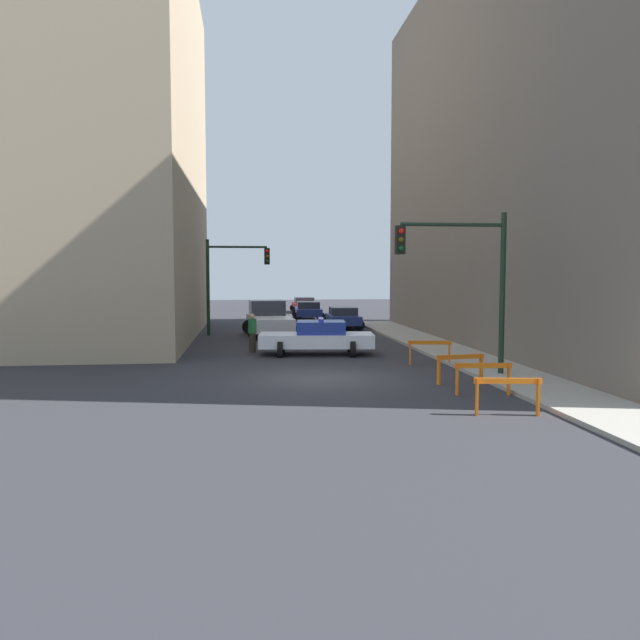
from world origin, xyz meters
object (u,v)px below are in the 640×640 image
Objects in this scene: parked_car_mid at (308,310)px; pedestrian_crossing at (252,332)px; traffic_light_near at (468,268)px; barrier_corner at (430,348)px; parked_car_near at (343,317)px; barrier_back at (460,364)px; parked_car_far at (304,305)px; white_truck at (269,319)px; barrier_mid at (483,373)px; police_car at (317,337)px; traffic_light_far at (228,273)px; barrier_front at (508,390)px.

pedestrian_crossing is at bearing -100.47° from parked_car_mid.
traffic_light_near is 3.27× the size of barrier_corner.
parked_car_near is 19.41m from barrier_back.
parked_car_near is 15.88m from parked_car_far.
barrier_mid is at bearing -77.31° from white_truck.
police_car is at bearing 81.82° from pedestrian_crossing.
traffic_light_far reaches higher than barrier_corner.
parked_car_near is 2.74× the size of barrier_back.
pedestrian_crossing is (-0.94, -6.78, -0.04)m from white_truck.
barrier_mid is at bearing 44.92° from pedestrian_crossing.
parked_car_far is 2.59× the size of pedestrian_crossing.
traffic_light_near reaches higher than barrier_mid.
traffic_light_near reaches higher than barrier_back.
parked_car_near is at bearing 93.75° from traffic_light_near.
barrier_mid is 1.01× the size of barrier_corner.
parked_car_far is (2.01, 27.95, -0.05)m from police_car.
police_car is 1.12× the size of parked_car_near.
parked_car_near is at bearing 93.09° from barrier_corner.
barrier_front is at bearing 38.40° from pedestrian_crossing.
barrier_front is (-0.92, -5.34, -2.91)m from traffic_light_near.
parked_car_far is at bearing 93.24° from barrier_corner.
parked_car_mid is 27.06m from barrier_back.
barrier_front is (4.97, -19.40, -0.29)m from white_truck.
traffic_light_far is 3.26× the size of barrier_mid.
barrier_back is at bearing -87.25° from parked_car_far.
parked_car_near and parked_car_mid have the same top height.
police_car is at bearing -82.20° from white_truck.
parked_car_mid is 31.29m from barrier_front.
pedestrian_crossing is 11.94m from barrier_mid.
barrier_mid is at bearing -92.07° from barrier_corner.
barrier_corner is at bearing 86.11° from barrier_front.
traffic_light_near is at bearing -61.69° from traffic_light_far.
barrier_front and barrier_mid have the same top height.
barrier_mid is at bearing -89.50° from barrier_back.
parked_car_far is at bearing 72.98° from traffic_light_far.
pedestrian_crossing is at bearing -102.59° from white_truck.
white_truck reaches higher than parked_car_near.
traffic_light_near is at bearing 80.21° from barrier_front.
parked_car_far is 37.10m from barrier_mid.
white_truck is 1.27× the size of parked_car_near.
traffic_light_far reaches higher than parked_car_mid.
parked_car_mid is 2.63× the size of pedestrian_crossing.
barrier_corner is at bearing -68.48° from white_truck.
barrier_corner is at bearing 86.75° from barrier_back.
traffic_light_far is 3.13× the size of pedestrian_crossing.
white_truck reaches higher than barrier_mid.
traffic_light_near reaches higher than traffic_light_far.
barrier_front is at bearing -80.36° from white_truck.
pedestrian_crossing is (-6.83, 7.28, -2.67)m from traffic_light_near.
pedestrian_crossing is 10.43m from barrier_back.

